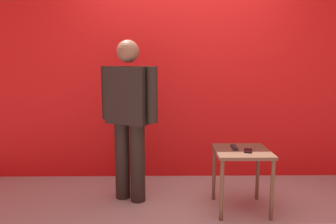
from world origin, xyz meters
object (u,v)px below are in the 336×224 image
at_px(standing_person, 129,113).
at_px(cell_phone, 248,151).
at_px(tv_remote, 234,147).
at_px(side_table, 242,160).

relative_size(standing_person, cell_phone, 11.37).
distance_m(cell_phone, tv_remote, 0.15).
bearing_deg(standing_person, side_table, -12.84).
height_order(side_table, tv_remote, tv_remote).
relative_size(cell_phone, tv_remote, 0.85).
distance_m(standing_person, cell_phone, 1.22).
xyz_separation_m(standing_person, cell_phone, (1.14, -0.30, -0.32)).
height_order(standing_person, cell_phone, standing_person).
height_order(standing_person, side_table, standing_person).
bearing_deg(side_table, cell_phone, -50.11).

